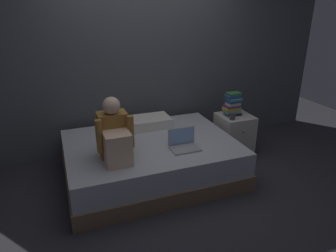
# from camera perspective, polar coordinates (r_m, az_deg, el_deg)

# --- Properties ---
(ground_plane) EXTENTS (8.00, 8.00, 0.00)m
(ground_plane) POSITION_cam_1_polar(r_m,az_deg,el_deg) (3.70, 1.31, -10.70)
(ground_plane) COLOR #2D2D33
(wall_back) EXTENTS (5.60, 0.10, 2.70)m
(wall_back) POSITION_cam_1_polar(r_m,az_deg,el_deg) (4.30, -4.68, 13.21)
(wall_back) COLOR #4C4F54
(wall_back) RESTS_ON ground_plane
(bed) EXTENTS (2.00, 1.50, 0.46)m
(bed) POSITION_cam_1_polar(r_m,az_deg,el_deg) (3.77, -3.21, -6.06)
(bed) COLOR #7A6047
(bed) RESTS_ON ground_plane
(nightstand) EXTENTS (0.44, 0.46, 0.55)m
(nightstand) POSITION_cam_1_polar(r_m,az_deg,el_deg) (4.44, 12.09, -1.40)
(nightstand) COLOR beige
(nightstand) RESTS_ON ground_plane
(person_sitting) EXTENTS (0.39, 0.44, 0.66)m
(person_sitting) POSITION_cam_1_polar(r_m,az_deg,el_deg) (3.22, -9.83, -1.91)
(person_sitting) COLOR olive
(person_sitting) RESTS_ON bed
(laptop) EXTENTS (0.32, 0.23, 0.22)m
(laptop) POSITION_cam_1_polar(r_m,az_deg,el_deg) (3.48, 2.89, -3.24)
(laptop) COLOR #9EA0A5
(laptop) RESTS_ON bed
(pillow) EXTENTS (0.56, 0.36, 0.13)m
(pillow) POSITION_cam_1_polar(r_m,az_deg,el_deg) (4.07, -3.61, 0.72)
(pillow) COLOR silver
(pillow) RESTS_ON bed
(book_stack) EXTENTS (0.24, 0.16, 0.31)m
(book_stack) POSITION_cam_1_polar(r_m,az_deg,el_deg) (4.31, 11.88, 3.91)
(book_stack) COLOR black
(book_stack) RESTS_ON nightstand
(mug) EXTENTS (0.08, 0.08, 0.09)m
(mug) POSITION_cam_1_polar(r_m,az_deg,el_deg) (4.17, 11.79, 1.77)
(mug) COLOR #3D3D42
(mug) RESTS_ON nightstand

